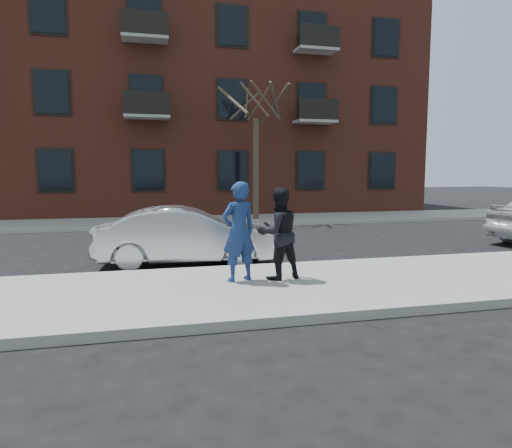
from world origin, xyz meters
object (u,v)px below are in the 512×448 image
object	(u,v)px
silver_sedan	(187,236)
man_peacoat	(278,233)
street_tree	(256,90)
man_hoodie	(239,232)

from	to	relation	value
silver_sedan	man_peacoat	world-z (taller)	man_peacoat
street_tree	silver_sedan	xyz separation A→B (m)	(-3.71, -8.37, -4.86)
man_peacoat	street_tree	bearing A→B (deg)	-113.11
silver_sedan	man_hoodie	size ratio (longest dim) A/B	2.24
man_hoodie	man_peacoat	world-z (taller)	man_hoodie
man_hoodie	man_peacoat	xyz separation A→B (m)	(0.75, -0.01, -0.06)
street_tree	man_hoodie	distance (m)	12.07
man_hoodie	man_peacoat	bearing A→B (deg)	161.59
street_tree	silver_sedan	bearing A→B (deg)	-113.92
street_tree	man_hoodie	world-z (taller)	street_tree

